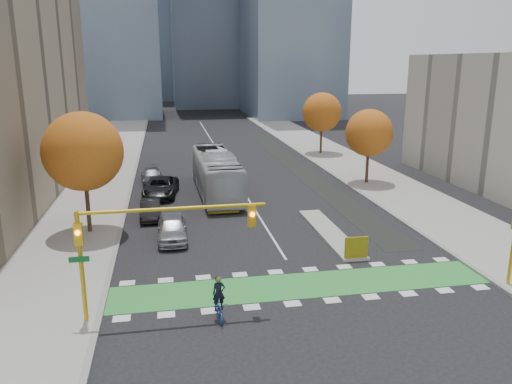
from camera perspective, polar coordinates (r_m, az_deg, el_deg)
name	(u,v)px	position (r m, az deg, el deg)	size (l,w,h in m)	color
ground	(310,298)	(25.27, 6.21, -11.98)	(300.00, 300.00, 0.00)	black
sidewalk_west	(85,202)	(43.62, -18.99, -1.04)	(7.00, 120.00, 0.15)	gray
sidewalk_east	(390,187)	(47.56, 15.07, 0.53)	(7.00, 120.00, 0.15)	gray
curb_west	(128,200)	(43.21, -14.41, -0.84)	(0.30, 120.00, 0.16)	gray
curb_east	(354,189)	(46.19, 11.14, 0.34)	(0.30, 120.00, 0.16)	gray
bike_crossing	(302,285)	(26.56, 5.28, -10.55)	(20.00, 3.00, 0.01)	#2D8C37
centre_line	(220,154)	(62.97, -4.11, 4.32)	(0.15, 70.00, 0.01)	silver
bike_lane_paint	(299,168)	(54.68, 4.90, 2.72)	(2.50, 50.00, 0.01)	black
median_island	(330,232)	(34.28, 8.40, -4.58)	(1.60, 10.00, 0.16)	gray
hazard_board	(356,247)	(29.82, 11.39, -6.24)	(1.40, 0.12, 1.30)	yellow
tree_west	(83,152)	(34.49, -19.16, 4.39)	(5.20, 5.20, 8.22)	#332114
tree_east_near	(369,133)	(47.85, 12.80, 6.60)	(4.40, 4.40, 7.08)	#332114
tree_east_far	(322,112)	(62.89, 7.54, 9.04)	(4.80, 4.80, 7.65)	#332114
traffic_signal_west	(140,234)	(22.34, -13.07, -4.70)	(8.53, 0.56, 5.20)	#BF9914
cyclist	(219,305)	(23.09, -4.24, -12.73)	(0.73, 1.82, 2.07)	navy
bus	(216,173)	(43.68, -4.56, 2.15)	(3.12, 13.31, 3.71)	#B6BBBE
parked_car_a	(172,228)	(32.95, -9.55, -4.09)	(1.91, 4.75, 1.62)	#A5A6AB
parked_car_b	(150,210)	(37.79, -11.99, -1.97)	(1.43, 4.09, 1.35)	black
parked_car_c	(152,176)	(48.72, -11.80, 1.81)	(1.96, 4.82, 1.40)	#515156
parked_car_d	(161,187)	(43.81, -10.83, 0.56)	(2.65, 5.74, 1.60)	black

